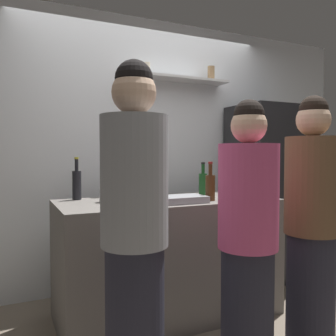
{
  "coord_description": "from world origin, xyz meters",
  "views": [
    {
      "loc": [
        -1.26,
        -2.07,
        1.29
      ],
      "look_at": [
        -0.09,
        0.47,
        1.17
      ],
      "focal_mm": 38.04,
      "sensor_mm": 36.0,
      "label": 1
    }
  ],
  "objects_px": {
    "wine_bottle_green_glass": "(203,183)",
    "person_grey_hoodie": "(135,236)",
    "refrigerator": "(266,192)",
    "water_bottle_plastic": "(260,187)",
    "wine_bottle_amber_glass": "(210,186)",
    "person_brown_jacket": "(312,228)",
    "person_pink_top": "(248,243)",
    "wine_bottle_dark_glass": "(77,184)",
    "baking_pan": "(182,199)",
    "utensil_holder": "(107,195)"
  },
  "relations": [
    {
      "from": "water_bottle_plastic",
      "to": "person_pink_top",
      "type": "bearing_deg",
      "value": -133.46
    },
    {
      "from": "refrigerator",
      "to": "person_brown_jacket",
      "type": "bearing_deg",
      "value": -119.21
    },
    {
      "from": "baking_pan",
      "to": "person_pink_top",
      "type": "bearing_deg",
      "value": -85.53
    },
    {
      "from": "wine_bottle_dark_glass",
      "to": "person_pink_top",
      "type": "bearing_deg",
      "value": -58.71
    },
    {
      "from": "refrigerator",
      "to": "person_grey_hoodie",
      "type": "xyz_separation_m",
      "value": [
        -1.89,
        -1.24,
        -0.01
      ]
    },
    {
      "from": "wine_bottle_dark_glass",
      "to": "person_grey_hoodie",
      "type": "bearing_deg",
      "value": -86.4
    },
    {
      "from": "utensil_holder",
      "to": "person_grey_hoodie",
      "type": "bearing_deg",
      "value": -96.4
    },
    {
      "from": "wine_bottle_green_glass",
      "to": "wine_bottle_dark_glass",
      "type": "height_order",
      "value": "wine_bottle_dark_glass"
    },
    {
      "from": "person_grey_hoodie",
      "to": "person_pink_top",
      "type": "relative_size",
      "value": 1.1
    },
    {
      "from": "refrigerator",
      "to": "person_brown_jacket",
      "type": "distance_m",
      "value": 1.45
    },
    {
      "from": "refrigerator",
      "to": "water_bottle_plastic",
      "type": "distance_m",
      "value": 0.91
    },
    {
      "from": "refrigerator",
      "to": "person_grey_hoodie",
      "type": "bearing_deg",
      "value": -146.7
    },
    {
      "from": "utensil_holder",
      "to": "water_bottle_plastic",
      "type": "distance_m",
      "value": 1.21
    },
    {
      "from": "baking_pan",
      "to": "utensil_holder",
      "type": "relative_size",
      "value": 1.56
    },
    {
      "from": "utensil_holder",
      "to": "wine_bottle_amber_glass",
      "type": "bearing_deg",
      "value": -18.57
    },
    {
      "from": "water_bottle_plastic",
      "to": "wine_bottle_green_glass",
      "type": "bearing_deg",
      "value": 130.57
    },
    {
      "from": "wine_bottle_amber_glass",
      "to": "wine_bottle_green_glass",
      "type": "bearing_deg",
      "value": 70.22
    },
    {
      "from": "wine_bottle_green_glass",
      "to": "person_grey_hoodie",
      "type": "bearing_deg",
      "value": -135.07
    },
    {
      "from": "refrigerator",
      "to": "wine_bottle_green_glass",
      "type": "bearing_deg",
      "value": -162.97
    },
    {
      "from": "refrigerator",
      "to": "utensil_holder",
      "type": "height_order",
      "value": "refrigerator"
    },
    {
      "from": "wine_bottle_green_glass",
      "to": "person_pink_top",
      "type": "relative_size",
      "value": 0.18
    },
    {
      "from": "refrigerator",
      "to": "water_bottle_plastic",
      "type": "relative_size",
      "value": 8.11
    },
    {
      "from": "wine_bottle_amber_glass",
      "to": "person_brown_jacket",
      "type": "bearing_deg",
      "value": -64.98
    },
    {
      "from": "utensil_holder",
      "to": "person_pink_top",
      "type": "height_order",
      "value": "person_pink_top"
    },
    {
      "from": "person_grey_hoodie",
      "to": "person_brown_jacket",
      "type": "height_order",
      "value": "person_grey_hoodie"
    },
    {
      "from": "utensil_holder",
      "to": "water_bottle_plastic",
      "type": "bearing_deg",
      "value": -15.89
    },
    {
      "from": "water_bottle_plastic",
      "to": "person_grey_hoodie",
      "type": "height_order",
      "value": "person_grey_hoodie"
    },
    {
      "from": "baking_pan",
      "to": "utensil_holder",
      "type": "xyz_separation_m",
      "value": [
        -0.5,
        0.26,
        0.03
      ]
    },
    {
      "from": "baking_pan",
      "to": "water_bottle_plastic",
      "type": "height_order",
      "value": "water_bottle_plastic"
    },
    {
      "from": "utensil_holder",
      "to": "wine_bottle_dark_glass",
      "type": "height_order",
      "value": "wine_bottle_dark_glass"
    },
    {
      "from": "baking_pan",
      "to": "wine_bottle_green_glass",
      "type": "distance_m",
      "value": 0.46
    },
    {
      "from": "utensil_holder",
      "to": "person_brown_jacket",
      "type": "distance_m",
      "value": 1.44
    },
    {
      "from": "utensil_holder",
      "to": "wine_bottle_green_glass",
      "type": "height_order",
      "value": "wine_bottle_green_glass"
    },
    {
      "from": "wine_bottle_green_glass",
      "to": "person_brown_jacket",
      "type": "relative_size",
      "value": 0.17
    },
    {
      "from": "refrigerator",
      "to": "wine_bottle_amber_glass",
      "type": "bearing_deg",
      "value": -151.1
    },
    {
      "from": "wine_bottle_amber_glass",
      "to": "water_bottle_plastic",
      "type": "distance_m",
      "value": 0.42
    },
    {
      "from": "wine_bottle_amber_glass",
      "to": "person_brown_jacket",
      "type": "height_order",
      "value": "person_brown_jacket"
    },
    {
      "from": "person_grey_hoodie",
      "to": "person_pink_top",
      "type": "xyz_separation_m",
      "value": [
        0.66,
        -0.05,
        -0.09
      ]
    },
    {
      "from": "baking_pan",
      "to": "wine_bottle_amber_glass",
      "type": "height_order",
      "value": "wine_bottle_amber_glass"
    },
    {
      "from": "baking_pan",
      "to": "person_brown_jacket",
      "type": "distance_m",
      "value": 0.91
    },
    {
      "from": "wine_bottle_dark_glass",
      "to": "person_pink_top",
      "type": "xyz_separation_m",
      "value": [
        0.73,
        -1.21,
        -0.27
      ]
    },
    {
      "from": "wine_bottle_amber_glass",
      "to": "person_pink_top",
      "type": "height_order",
      "value": "person_pink_top"
    },
    {
      "from": "utensil_holder",
      "to": "refrigerator",
      "type": "bearing_deg",
      "value": 10.1
    },
    {
      "from": "baking_pan",
      "to": "water_bottle_plastic",
      "type": "relative_size",
      "value": 1.55
    },
    {
      "from": "utensil_holder",
      "to": "person_grey_hoodie",
      "type": "distance_m",
      "value": 0.93
    },
    {
      "from": "utensil_holder",
      "to": "baking_pan",
      "type": "bearing_deg",
      "value": -27.18
    },
    {
      "from": "wine_bottle_green_glass",
      "to": "wine_bottle_dark_glass",
      "type": "relative_size",
      "value": 0.86
    },
    {
      "from": "wine_bottle_green_glass",
      "to": "wine_bottle_dark_glass",
      "type": "distance_m",
      "value": 1.05
    },
    {
      "from": "person_brown_jacket",
      "to": "person_pink_top",
      "type": "distance_m",
      "value": 0.52
    },
    {
      "from": "baking_pan",
      "to": "wine_bottle_green_glass",
      "type": "xyz_separation_m",
      "value": [
        0.35,
        0.29,
        0.08
      ]
    }
  ]
}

